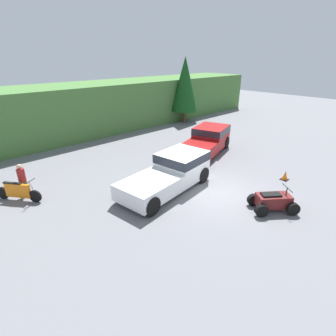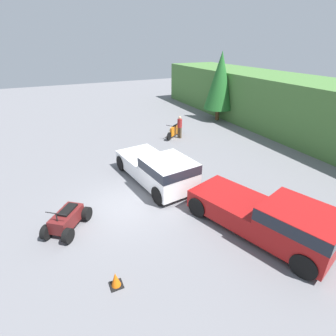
{
  "view_description": "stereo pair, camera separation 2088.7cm",
  "coord_description": "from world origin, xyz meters",
  "px_view_note": "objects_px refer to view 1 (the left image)",
  "views": [
    {
      "loc": [
        -10.35,
        -6.96,
        6.68
      ],
      "look_at": [
        -1.21,
        2.69,
        0.95
      ],
      "focal_mm": 28.0,
      "sensor_mm": 36.0,
      "label": 1
    },
    {
      "loc": [
        10.08,
        -2.63,
        7.11
      ],
      "look_at": [
        -1.21,
        2.69,
        0.95
      ],
      "focal_mm": 28.0,
      "sensor_mm": 36.0,
      "label": 2
    }
  ],
  "objects_px": {
    "traffic_cone": "(285,176)",
    "pickup_truck_second": "(172,171)",
    "dirt_bike": "(18,192)",
    "rider_person": "(22,179)",
    "pickup_truck_red": "(206,140)",
    "quad_atv": "(273,201)"
  },
  "relations": [
    {
      "from": "rider_person",
      "to": "pickup_truck_red",
      "type": "bearing_deg",
      "value": 55.75
    },
    {
      "from": "rider_person",
      "to": "traffic_cone",
      "type": "bearing_deg",
      "value": 30.43
    },
    {
      "from": "pickup_truck_red",
      "to": "rider_person",
      "type": "xyz_separation_m",
      "value": [
        -11.91,
        2.18,
        0.02
      ]
    },
    {
      "from": "quad_atv",
      "to": "rider_person",
      "type": "bearing_deg",
      "value": 168.69
    },
    {
      "from": "pickup_truck_red",
      "to": "quad_atv",
      "type": "height_order",
      "value": "pickup_truck_red"
    },
    {
      "from": "pickup_truck_second",
      "to": "dirt_bike",
      "type": "xyz_separation_m",
      "value": [
        -6.52,
        4.17,
        -0.45
      ]
    },
    {
      "from": "rider_person",
      "to": "traffic_cone",
      "type": "distance_m",
      "value": 14.29
    },
    {
      "from": "traffic_cone",
      "to": "quad_atv",
      "type": "bearing_deg",
      "value": -164.08
    },
    {
      "from": "pickup_truck_second",
      "to": "traffic_cone",
      "type": "height_order",
      "value": "pickup_truck_second"
    },
    {
      "from": "pickup_truck_second",
      "to": "pickup_truck_red",
      "type": "bearing_deg",
      "value": 13.89
    },
    {
      "from": "dirt_bike",
      "to": "quad_atv",
      "type": "xyz_separation_m",
      "value": [
        8.32,
        -9.09,
        -0.04
      ]
    },
    {
      "from": "dirt_bike",
      "to": "pickup_truck_second",
      "type": "bearing_deg",
      "value": 21.13
    },
    {
      "from": "dirt_bike",
      "to": "rider_person",
      "type": "distance_m",
      "value": 0.65
    },
    {
      "from": "dirt_bike",
      "to": "traffic_cone",
      "type": "xyz_separation_m",
      "value": [
        11.95,
        -8.05,
        -0.24
      ]
    },
    {
      "from": "dirt_bike",
      "to": "pickup_truck_red",
      "type": "bearing_deg",
      "value": 44.92
    },
    {
      "from": "traffic_cone",
      "to": "rider_person",
      "type": "bearing_deg",
      "value": 144.33
    },
    {
      "from": "pickup_truck_red",
      "to": "quad_atv",
      "type": "distance_m",
      "value": 8.22
    },
    {
      "from": "traffic_cone",
      "to": "pickup_truck_second",
      "type": "bearing_deg",
      "value": 144.47
    },
    {
      "from": "dirt_bike",
      "to": "quad_atv",
      "type": "height_order",
      "value": "dirt_bike"
    },
    {
      "from": "pickup_truck_red",
      "to": "rider_person",
      "type": "relative_size",
      "value": 3.49
    },
    {
      "from": "pickup_truck_red",
      "to": "traffic_cone",
      "type": "height_order",
      "value": "pickup_truck_red"
    },
    {
      "from": "pickup_truck_second",
      "to": "traffic_cone",
      "type": "relative_size",
      "value": 10.39
    }
  ]
}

